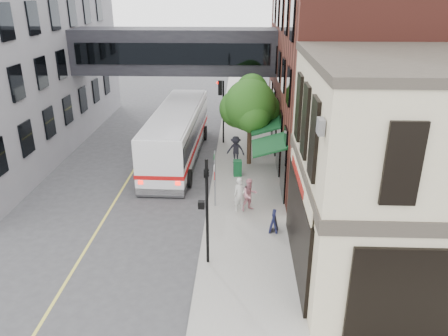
# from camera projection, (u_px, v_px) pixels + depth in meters

# --- Properties ---
(ground) EXTENTS (120.00, 120.00, 0.00)m
(ground) POSITION_uv_depth(u_px,v_px,m) (193.00, 296.00, 16.07)
(ground) COLOR #38383A
(ground) RESTS_ON ground
(sidewalk_main) EXTENTS (4.00, 60.00, 0.15)m
(sidewalk_main) POSITION_uv_depth(u_px,v_px,m) (246.00, 159.00, 28.91)
(sidewalk_main) COLOR gray
(sidewalk_main) RESTS_ON ground
(corner_building) EXTENTS (10.19, 8.12, 8.45)m
(corner_building) POSITION_uv_depth(u_px,v_px,m) (440.00, 174.00, 15.98)
(corner_building) COLOR beige
(corner_building) RESTS_ON ground
(brick_building) EXTENTS (13.76, 18.00, 14.00)m
(brick_building) POSITION_uv_depth(u_px,v_px,m) (377.00, 50.00, 26.91)
(brick_building) COLOR #55221A
(brick_building) RESTS_ON ground
(skyway_bridge) EXTENTS (14.00, 3.18, 3.00)m
(skyway_bridge) POSITION_uv_depth(u_px,v_px,m) (175.00, 51.00, 30.36)
(skyway_bridge) COLOR black
(skyway_bridge) RESTS_ON ground
(traffic_signal_near) EXTENTS (0.44, 0.22, 4.60)m
(traffic_signal_near) POSITION_uv_depth(u_px,v_px,m) (206.00, 199.00, 16.77)
(traffic_signal_near) COLOR black
(traffic_signal_near) RESTS_ON sidewalk_main
(traffic_signal_far) EXTENTS (0.53, 0.28, 4.50)m
(traffic_signal_far) POSITION_uv_depth(u_px,v_px,m) (221.00, 99.00, 30.51)
(traffic_signal_far) COLOR black
(traffic_signal_far) RESTS_ON sidewalk_main
(street_sign_pole) EXTENTS (0.08, 0.75, 3.00)m
(street_sign_pole) POSITION_uv_depth(u_px,v_px,m) (215.00, 174.00, 21.79)
(street_sign_pole) COLOR gray
(street_sign_pole) RESTS_ON sidewalk_main
(street_tree) EXTENTS (3.80, 3.20, 5.60)m
(street_tree) POSITION_uv_depth(u_px,v_px,m) (250.00, 105.00, 26.72)
(street_tree) COLOR #382619
(street_tree) RESTS_ON sidewalk_main
(lane_marking) EXTENTS (0.12, 40.00, 0.01)m
(lane_marking) POSITION_uv_depth(u_px,v_px,m) (126.00, 183.00, 25.50)
(lane_marking) COLOR #D8CC4C
(lane_marking) RESTS_ON ground
(bus) EXTENTS (3.19, 12.25, 3.28)m
(bus) POSITION_uv_depth(u_px,v_px,m) (177.00, 132.00, 28.45)
(bus) COLOR white
(bus) RESTS_ON ground
(pedestrian_a) EXTENTS (0.73, 0.59, 1.76)m
(pedestrian_a) POSITION_uv_depth(u_px,v_px,m) (240.00, 195.00, 21.66)
(pedestrian_a) COLOR silver
(pedestrian_a) RESTS_ON sidewalk_main
(pedestrian_b) EXTENTS (1.03, 0.95, 1.69)m
(pedestrian_b) POSITION_uv_depth(u_px,v_px,m) (250.00, 195.00, 21.73)
(pedestrian_b) COLOR #CE8592
(pedestrian_b) RESTS_ON sidewalk_main
(pedestrian_c) EXTENTS (1.27, 0.91, 1.79)m
(pedestrian_c) POSITION_uv_depth(u_px,v_px,m) (236.00, 150.00, 27.66)
(pedestrian_c) COLOR black
(pedestrian_c) RESTS_ON sidewalk_main
(newspaper_box) EXTENTS (0.52, 0.47, 0.97)m
(newspaper_box) POSITION_uv_depth(u_px,v_px,m) (237.00, 168.00, 25.92)
(newspaper_box) COLOR #13552B
(newspaper_box) RESTS_ON sidewalk_main
(sandwich_board) EXTENTS (0.43, 0.60, 0.99)m
(sandwich_board) POSITION_uv_depth(u_px,v_px,m) (274.00, 221.00, 19.94)
(sandwich_board) COLOR black
(sandwich_board) RESTS_ON sidewalk_main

